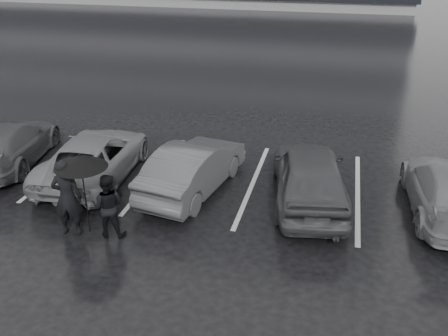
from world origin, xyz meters
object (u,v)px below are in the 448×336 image
object	(u,v)px
car_main	(310,175)
pedestrian_right	(108,206)
car_west_a	(193,167)
car_west_b	(95,156)
car_west_c	(11,143)
car_east	(448,190)
pedestrian_left	(67,198)

from	to	relation	value
car_main	pedestrian_right	bearing A→B (deg)	22.66
car_west_a	pedestrian_right	size ratio (longest dim) A/B	2.65
car_west_b	car_main	bearing A→B (deg)	175.72
car_west_c	car_main	bearing A→B (deg)	166.96
car_west_a	pedestrian_right	bearing A→B (deg)	74.60
car_main	car_east	distance (m)	3.29
car_east	pedestrian_left	xyz separation A→B (m)	(-8.39, -2.98, 0.29)
car_west_c	car_east	bearing A→B (deg)	168.51
car_west_a	pedestrian_right	xyz separation A→B (m)	(-1.21, -2.54, 0.10)
car_west_b	car_west_c	size ratio (longest dim) A/B	1.05
car_main	car_west_a	distance (m)	3.01
car_west_b	pedestrian_right	xyz separation A→B (m)	(1.68, -2.65, 0.13)
car_west_c	pedestrian_right	distance (m)	5.39
car_main	pedestrian_left	size ratio (longest dim) A/B	2.36
car_west_c	car_east	xyz separation A→B (m)	(12.02, -0.10, 0.00)
pedestrian_right	car_west_b	bearing A→B (deg)	-66.28
car_east	pedestrian_left	bearing A→B (deg)	16.87
car_west_b	pedestrian_left	xyz separation A→B (m)	(0.79, -2.79, 0.29)
car_main	pedestrian_left	bearing A→B (deg)	19.14
car_west_b	pedestrian_right	world-z (taller)	pedestrian_right
car_main	car_west_a	size ratio (longest dim) A/B	1.08
car_east	car_west_b	bearing A→B (deg)	-1.49
car_west_a	car_west_b	world-z (taller)	car_west_a
car_west_a	car_east	distance (m)	6.30
car_west_a	car_main	bearing A→B (deg)	-168.09
car_east	car_west_c	bearing A→B (deg)	-3.16
pedestrian_left	pedestrian_right	bearing A→B (deg)	177.42
car_main	car_west_c	size ratio (longest dim) A/B	1.01
car_main	car_west_a	xyz separation A→B (m)	(-3.01, -0.10, -0.08)
car_west_a	pedestrian_left	distance (m)	3.41
car_west_c	pedestrian_right	world-z (taller)	pedestrian_right
car_west_a	car_east	bearing A→B (deg)	-167.15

